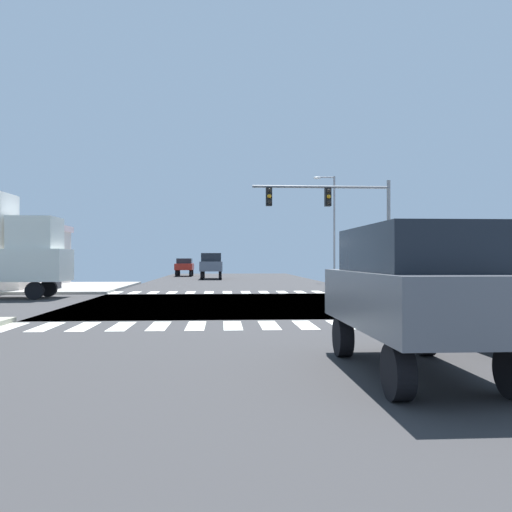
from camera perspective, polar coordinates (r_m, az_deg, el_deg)
The scene contains 11 objects.
ground at distance 22.03m, azimuth -0.93°, elevation -5.13°, with size 90.00×90.00×0.05m.
sidewalk_corner_ne at distance 36.76m, azimuth 18.84°, elevation -3.04°, with size 12.00×12.00×0.14m.
sidewalk_corner_nw at distance 36.01m, azimuth -23.07°, elevation -3.08°, with size 12.00×12.00×0.14m.
crosswalk_near at distance 14.76m, azimuth -0.54°, elevation -7.40°, with size 13.50×2.00×0.01m.
crosswalk_far at distance 29.29m, azimuth -2.10°, elevation -3.88°, with size 13.50×2.00×0.01m.
traffic_signal_mast at distance 29.52m, azimuth 8.37°, elevation 5.04°, with size 7.60×0.55×6.15m.
street_lamp at distance 43.60m, azimuth 8.05°, elevation 3.93°, with size 1.78×0.32×8.51m.
pickup_farside_1 at distance 48.72m, azimuth -4.78°, elevation -0.94°, with size 2.00×5.10×2.35m.
suv_crossing_1 at distance 12.55m, azimuth 25.16°, elevation -2.24°, with size 1.96×4.60×2.34m.
suv_leading_2 at distance 8.86m, azimuth 16.48°, elevation -3.07°, with size 1.96×4.60×2.34m.
sedan_middle_3 at distance 57.05m, azimuth -7.63°, elevation -1.03°, with size 1.80×4.30×1.88m.
Camera 1 is at (-1.05, -21.92, 1.82)m, focal length 37.52 mm.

